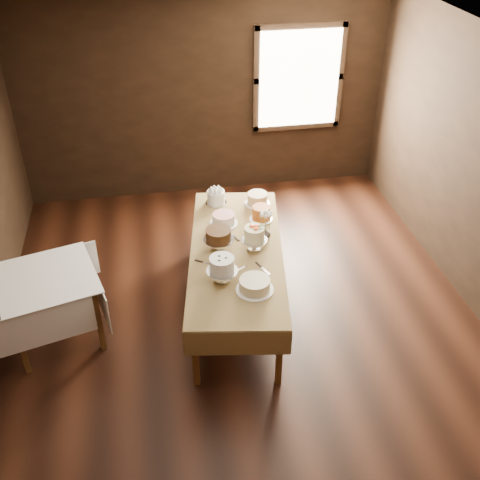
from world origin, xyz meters
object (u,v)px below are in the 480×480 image
object	(u,v)px
cake_lattice	(224,220)
cake_server_e	(210,264)
cake_cream	(255,285)
cake_server_b	(265,271)
cake_server_a	(240,269)
cake_server_c	(231,234)
cake_caramel	(261,214)
cake_server_d	(262,235)
cake_speckled	(257,199)
side_table	(48,285)
cake_swirl	(222,270)
flower_vase	(265,233)
cake_meringue	(216,197)
display_table	(236,254)
cake_chocolate	(219,239)
cake_flowers	(254,240)

from	to	relation	value
cake_lattice	cake_server_e	bearing A→B (deg)	-109.27
cake_cream	cake_server_b	distance (m)	0.32
cake_server_a	cake_server_c	xyz separation A→B (m)	(0.01, 0.63, 0.00)
cake_caramel	cake_server_e	xyz separation A→B (m)	(-0.67, -0.73, -0.07)
cake_cream	cake_server_d	world-z (taller)	cake_cream
cake_speckled	cake_server_e	size ratio (longest dim) A/B	1.35
cake_cream	cake_server_c	bearing A→B (deg)	93.69
side_table	cake_swirl	distance (m)	1.70
cake_lattice	cake_cream	xyz separation A→B (m)	(0.11, -1.19, 0.00)
flower_vase	cake_server_e	bearing A→B (deg)	-150.97
cake_lattice	cake_cream	distance (m)	1.20
cake_swirl	cake_meringue	bearing A→B (deg)	84.19
cake_server_d	flower_vase	size ratio (longest dim) A/B	1.97
side_table	cake_lattice	size ratio (longest dim) A/B	3.62
display_table	cake_server_a	bearing A→B (deg)	-92.69
cake_chocolate	cake_cream	size ratio (longest dim) A/B	0.99
cake_speckled	cake_flowers	distance (m)	0.92
cake_server_a	cake_server_d	xyz separation A→B (m)	(0.34, 0.54, 0.00)
cake_lattice	cake_flowers	distance (m)	0.59
cake_speckled	cake_lattice	distance (m)	0.58
cake_meringue	cake_cream	size ratio (longest dim) A/B	0.69
cake_swirl	cake_server_a	bearing A→B (deg)	35.91
cake_speckled	cake_server_a	xyz separation A→B (m)	(-0.42, -1.20, -0.06)
cake_caramel	side_table	bearing A→B (deg)	-162.75
side_table	cake_lattice	bearing A→B (deg)	20.58
cake_meringue	cake_lattice	bearing A→B (deg)	-87.73
cake_lattice	cake_chocolate	bearing A→B (deg)	-105.10
cake_server_a	cake_server_c	bearing A→B (deg)	60.74
side_table	cake_caramel	world-z (taller)	cake_caramel
cake_speckled	cake_flowers	bearing A→B (deg)	-103.53
display_table	cake_flowers	distance (m)	0.26
cake_lattice	cake_server_c	distance (m)	0.22
display_table	cake_server_e	world-z (taller)	cake_server_e
cake_server_d	display_table	bearing A→B (deg)	158.88
cake_server_a	flower_vase	world-z (taller)	flower_vase
cake_speckled	flower_vase	bearing A→B (deg)	-94.76
cake_flowers	cake_server_d	size ratio (longest dim) A/B	1.14
cake_lattice	cake_speckled	bearing A→B (deg)	38.30
cake_meringue	cake_server_e	xyz separation A→B (m)	(-0.23, -1.17, -0.07)
display_table	flower_vase	bearing A→B (deg)	25.61
flower_vase	cake_server_d	bearing A→B (deg)	112.69
cake_flowers	flower_vase	distance (m)	0.24
cake_cream	cake_server_c	xyz separation A→B (m)	(-0.06, 0.98, -0.06)
cake_swirl	flower_vase	size ratio (longest dim) A/B	2.75
flower_vase	cake_flowers	bearing A→B (deg)	-131.44
cake_flowers	cake_cream	bearing A→B (deg)	-100.88
cake_chocolate	cake_caramel	bearing A→B (deg)	39.96
cake_meringue	cake_server_a	world-z (taller)	cake_meringue
cake_caramel	cake_server_b	distance (m)	0.95
display_table	cake_server_c	bearing A→B (deg)	90.53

